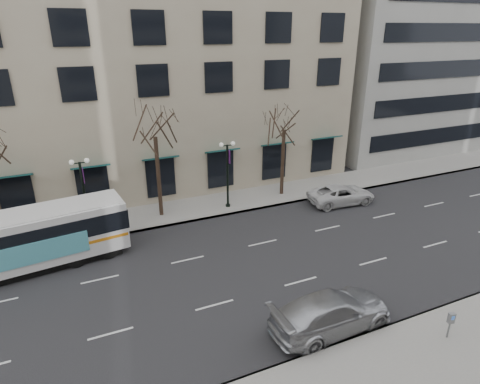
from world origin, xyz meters
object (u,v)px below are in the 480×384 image
tree_far_mid (154,123)px  lamp_post_right (228,172)px  lamp_post_left (84,192)px  silver_car (331,312)px  pay_station (451,320)px  white_pickup (341,194)px  city_bus (10,243)px  tree_far_right (285,118)px

tree_far_mid → lamp_post_right: 6.41m
lamp_post_left → lamp_post_right: 10.00m
lamp_post_left → silver_car: size_ratio=0.88×
lamp_post_right → pay_station: (3.55, -16.88, -1.86)m
lamp_post_right → white_pickup: 9.18m
lamp_post_left → city_bus: lamp_post_left is taller
tree_far_mid → lamp_post_left: (-4.99, -0.60, -3.96)m
lamp_post_right → pay_station: bearing=-78.1°
city_bus → tree_far_mid: bearing=15.6°
silver_car → city_bus: bearing=49.3°
tree_far_right → lamp_post_left: bearing=-177.7°
silver_car → lamp_post_left: bearing=31.6°
tree_far_right → lamp_post_right: bearing=-173.1°
silver_car → tree_far_mid: bearing=14.5°
city_bus → silver_car: city_bus is taller
tree_far_right → lamp_post_left: size_ratio=1.55×
tree_far_right → silver_car: tree_far_right is taller
tree_far_right → silver_car: bearing=-111.1°
tree_far_mid → lamp_post_right: tree_far_mid is taller
tree_far_mid → lamp_post_left: size_ratio=1.64×
white_pickup → pay_station: bearing=166.2°
tree_far_right → pay_station: (-1.45, -17.48, -5.34)m
tree_far_mid → tree_far_right: tree_far_mid is taller
lamp_post_left → pay_station: (13.55, -16.88, -1.86)m
tree_far_mid → lamp_post_left: tree_far_mid is taller
tree_far_mid → tree_far_right: 10.01m
lamp_post_left → lamp_post_right: (10.00, 0.00, 0.00)m
lamp_post_left → city_bus: size_ratio=0.41×
city_bus → pay_station: 22.41m
tree_far_mid → silver_car: size_ratio=1.44×
lamp_post_left → pay_station: size_ratio=4.06×
lamp_post_right → tree_far_mid: bearing=173.2°
tree_far_right → lamp_post_left: (-14.99, -0.60, -3.48)m
lamp_post_right → tree_far_right: bearing=6.9°
tree_far_mid → city_bus: 11.16m
city_bus → silver_car: 17.40m
tree_far_right → city_bus: tree_far_right is taller
tree_far_mid → city_bus: tree_far_mid is taller
white_pickup → pay_station: white_pickup is taller
city_bus → lamp_post_right: bearing=5.8°
city_bus → silver_car: (13.52, -10.92, -1.00)m
white_pickup → pay_station: (-4.94, -14.19, 0.35)m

